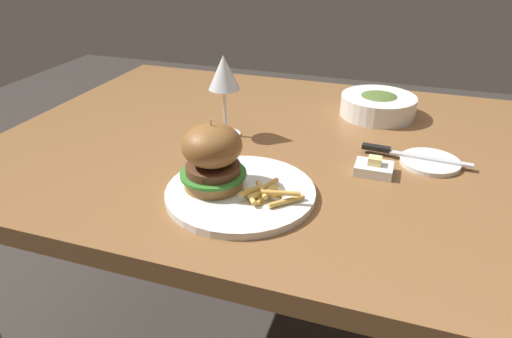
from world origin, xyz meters
TOP-DOWN VIEW (x-y plane):
  - dining_table at (0.00, 0.00)m, footprint 1.46×0.95m
  - main_plate at (-0.08, -0.26)m, footprint 0.28×0.28m
  - burger_sandwich at (-0.13, -0.26)m, footprint 0.12×0.12m
  - fries_pile at (-0.03, -0.27)m, footprint 0.11×0.10m
  - wine_glass at (-0.21, -0.01)m, footprint 0.07×0.07m
  - bread_plate at (0.25, -0.01)m, footprint 0.12×0.12m
  - table_knife at (0.20, -0.01)m, footprint 0.23×0.03m
  - butter_dish at (0.14, -0.09)m, footprint 0.07×0.06m
  - soup_bowl at (0.12, 0.24)m, footprint 0.19×0.19m

SIDE VIEW (x-z plane):
  - dining_table at x=0.00m, z-range 0.29..1.03m
  - bread_plate at x=0.25m, z-range 0.74..0.75m
  - main_plate at x=-0.08m, z-range 0.74..0.75m
  - butter_dish at x=0.14m, z-range 0.73..0.77m
  - table_knife at x=0.20m, z-range 0.75..0.76m
  - fries_pile at x=-0.03m, z-range 0.75..0.78m
  - soup_bowl at x=0.12m, z-range 0.74..0.80m
  - burger_sandwich at x=-0.13m, z-range 0.75..0.88m
  - wine_glass at x=-0.21m, z-range 0.79..0.98m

